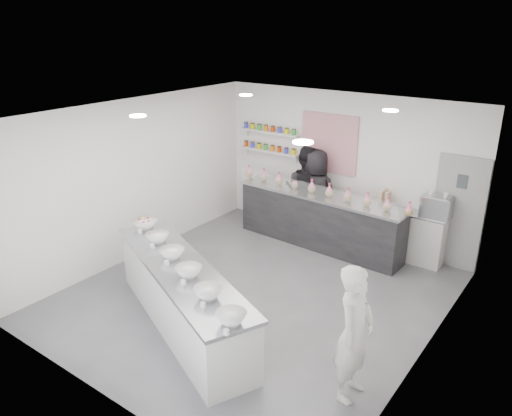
{
  "coord_description": "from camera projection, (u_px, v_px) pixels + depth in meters",
  "views": [
    {
      "loc": [
        4.27,
        -5.85,
        4.31
      ],
      "look_at": [
        -0.29,
        0.4,
        1.36
      ],
      "focal_mm": 35.0,
      "sensor_mm": 36.0,
      "label": 1
    }
  ],
  "objects": [
    {
      "name": "cup_stacks",
      "position": [
        385.0,
        199.0,
        9.45
      ],
      "size": [
        0.24,
        0.24,
        0.3
      ],
      "primitive_type": null,
      "color": "#C9B582",
      "rests_on": "espresso_ledge"
    },
    {
      "name": "jar_shelf_upper",
      "position": [
        270.0,
        132.0,
        10.73
      ],
      "size": [
        1.45,
        0.22,
        0.04
      ],
      "primitive_type": "cube",
      "color": "silver",
      "rests_on": "back_wall"
    },
    {
      "name": "espresso_machine",
      "position": [
        437.0,
        207.0,
        8.9
      ],
      "size": [
        0.52,
        0.36,
        0.4
      ],
      "primitive_type": "cube",
      "color": "#93969E",
      "rests_on": "espresso_ledge"
    },
    {
      "name": "right_wall",
      "position": [
        433.0,
        258.0,
        6.25
      ],
      "size": [
        0.0,
        6.0,
        6.0
      ],
      "primitive_type": "plane",
      "rotation": [
        1.57,
        0.0,
        -1.57
      ],
      "color": "white",
      "rests_on": "floor"
    },
    {
      "name": "back_door",
      "position": [
        458.0,
        213.0,
        8.9
      ],
      "size": [
        0.88,
        0.04,
        2.1
      ],
      "primitive_type": "cube",
      "color": "gray",
      "rests_on": "floor"
    },
    {
      "name": "downlight_3",
      "position": [
        390.0,
        110.0,
        7.68
      ],
      "size": [
        0.24,
        0.24,
        0.02
      ],
      "primitive_type": "cylinder",
      "color": "white",
      "rests_on": "ceiling"
    },
    {
      "name": "prep_counter",
      "position": [
        182.0,
        297.0,
        7.31
      ],
      "size": [
        3.6,
        2.23,
        0.98
      ],
      "primitive_type": "cube",
      "rotation": [
        0.0,
        0.0,
        -0.43
      ],
      "color": "silver",
      "rests_on": "floor"
    },
    {
      "name": "back_wall",
      "position": [
        344.0,
        167.0,
        10.03
      ],
      "size": [
        5.5,
        0.0,
        5.5
      ],
      "primitive_type": "plane",
      "rotation": [
        1.57,
        0.0,
        0.0
      ],
      "color": "white",
      "rests_on": "floor"
    },
    {
      "name": "woman_prep",
      "position": [
        354.0,
        334.0,
        5.81
      ],
      "size": [
        0.44,
        0.65,
        1.74
      ],
      "primitive_type": "imported",
      "rotation": [
        0.0,
        0.0,
        1.61
      ],
      "color": "silver",
      "rests_on": "floor"
    },
    {
      "name": "preserve_jars",
      "position": [
        269.0,
        138.0,
        10.77
      ],
      "size": [
        1.45,
        0.1,
        0.56
      ],
      "primitive_type": null,
      "color": "#C83905",
      "rests_on": "jar_shelf_lower"
    },
    {
      "name": "downlight_2",
      "position": [
        246.0,
        95.0,
        9.22
      ],
      "size": [
        0.24,
        0.24,
        0.02
      ],
      "primitive_type": "cylinder",
      "color": "white",
      "rests_on": "ceiling"
    },
    {
      "name": "sneeze_guard",
      "position": [
        312.0,
        191.0,
        9.45
      ],
      "size": [
        3.47,
        0.19,
        0.3
      ],
      "primitive_type": "cube",
      "rotation": [
        0.0,
        0.0,
        -0.05
      ],
      "color": "white",
      "rests_on": "back_bar"
    },
    {
      "name": "jar_shelf_lower",
      "position": [
        270.0,
        151.0,
        10.88
      ],
      "size": [
        1.45,
        0.22,
        0.04
      ],
      "primitive_type": "cube",
      "color": "silver",
      "rests_on": "back_wall"
    },
    {
      "name": "prep_bowls",
      "position": [
        180.0,
        262.0,
        7.11
      ],
      "size": [
        3.49,
        1.94,
        0.15
      ],
      "primitive_type": null,
      "rotation": [
        0.0,
        0.0,
        -0.43
      ],
      "color": "white",
      "rests_on": "prep_counter"
    },
    {
      "name": "floor",
      "position": [
        256.0,
        295.0,
        8.3
      ],
      "size": [
        6.0,
        6.0,
        0.0
      ],
      "primitive_type": "plane",
      "color": "#515156",
      "rests_on": "ground"
    },
    {
      "name": "left_wall",
      "position": [
        137.0,
        179.0,
        9.28
      ],
      "size": [
        0.0,
        6.0,
        6.0
      ],
      "primitive_type": "plane",
      "rotation": [
        1.57,
        0.0,
        1.57
      ],
      "color": "white",
      "rests_on": "floor"
    },
    {
      "name": "ceiling",
      "position": [
        256.0,
        115.0,
        7.23
      ],
      "size": [
        6.0,
        6.0,
        0.0
      ],
      "primitive_type": "plane",
      "rotation": [
        3.14,
        0.0,
        0.0
      ],
      "color": "white",
      "rests_on": "floor"
    },
    {
      "name": "label_cards",
      "position": [
        167.0,
        282.0,
        6.66
      ],
      "size": [
        3.31,
        0.04,
        0.07
      ],
      "primitive_type": null,
      "color": "white",
      "rests_on": "prep_counter"
    },
    {
      "name": "espresso_ledge",
      "position": [
        409.0,
        236.0,
        9.38
      ],
      "size": [
        1.29,
        0.41,
        0.96
      ],
      "primitive_type": "cube",
      "color": "silver",
      "rests_on": "floor"
    },
    {
      "name": "downlight_0",
      "position": [
        138.0,
        116.0,
        7.26
      ],
      "size": [
        0.24,
        0.24,
        0.02
      ],
      "primitive_type": "cylinder",
      "color": "white",
      "rests_on": "ceiling"
    },
    {
      "name": "staff_left",
      "position": [
        305.0,
        192.0,
        10.27
      ],
      "size": [
        1.01,
        0.82,
        1.93
      ],
      "primitive_type": "imported",
      "rotation": [
        0.0,
        0.0,
        3.24
      ],
      "color": "black",
      "rests_on": "floor"
    },
    {
      "name": "back_bar",
      "position": [
        319.0,
        220.0,
        9.92
      ],
      "size": [
        3.55,
        0.82,
        1.09
      ],
      "primitive_type": "cube",
      "rotation": [
        0.0,
        0.0,
        -0.05
      ],
      "color": "black",
      "rests_on": "floor"
    },
    {
      "name": "downlight_1",
      "position": [
        303.0,
        142.0,
        5.71
      ],
      "size": [
        0.24,
        0.24,
        0.02
      ],
      "primitive_type": "cylinder",
      "color": "white",
      "rests_on": "ceiling"
    },
    {
      "name": "staff_right",
      "position": [
        315.0,
        195.0,
        10.15
      ],
      "size": [
        0.99,
        0.71,
        1.88
      ],
      "primitive_type": "imported",
      "rotation": [
        0.0,
        0.0,
        3.26
      ],
      "color": "black",
      "rests_on": "floor"
    },
    {
      "name": "cookie_bags",
      "position": [
        320.0,
        188.0,
        9.67
      ],
      "size": [
        3.76,
        0.34,
        0.27
      ],
      "primitive_type": null,
      "rotation": [
        0.0,
        0.0,
        -0.05
      ],
      "color": "pink",
      "rests_on": "back_bar"
    },
    {
      "name": "pattern_panel",
      "position": [
        329.0,
        143.0,
        10.04
      ],
      "size": [
        1.25,
        0.03,
        1.2
      ],
      "primitive_type": "cube",
      "color": "#AD2242",
      "rests_on": "back_wall"
    }
  ]
}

